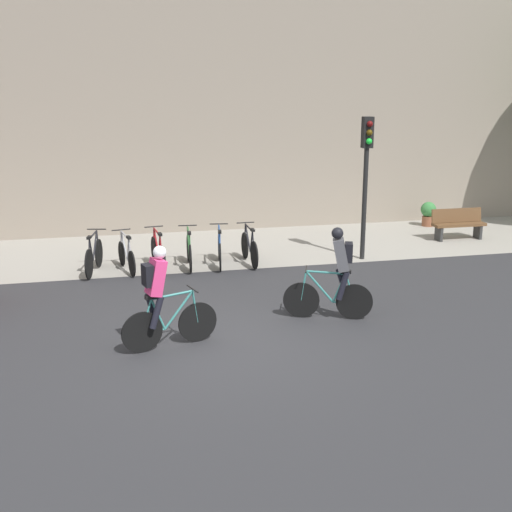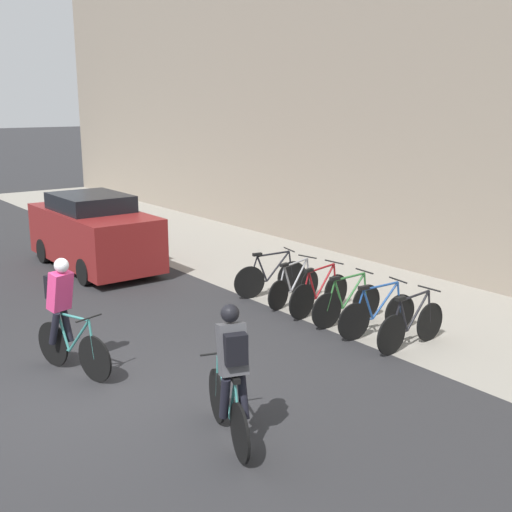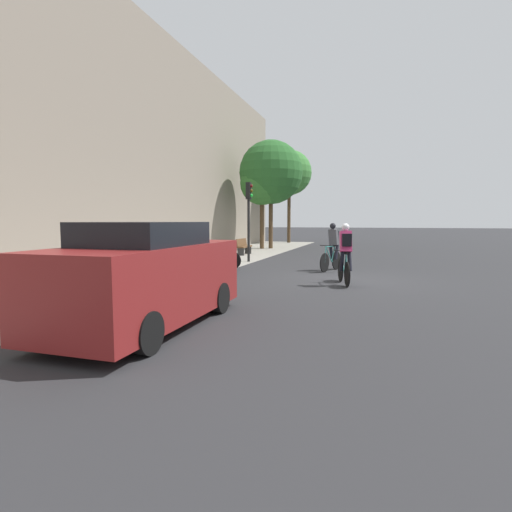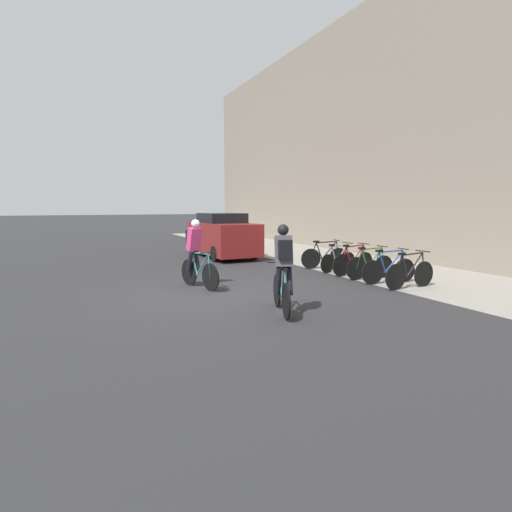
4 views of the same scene
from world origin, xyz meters
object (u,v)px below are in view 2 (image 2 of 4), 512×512
object	(u,v)px
cyclist_grey	(231,373)
parked_bike_3	(347,303)
parked_bike_0	(271,277)
cyclist_pink	(64,312)
parked_bike_1	(294,286)
parked_car	(94,233)
parked_bike_2	(319,293)
parked_bike_5	(411,325)
parked_bike_4	(377,313)

from	to	relation	value
cyclist_grey	parked_bike_3	distance (m)	4.86
parked_bike_0	parked_bike_3	distance (m)	2.27
parked_bike_0	cyclist_pink	bearing A→B (deg)	-76.40
cyclist_pink	parked_bike_1	bearing A→B (deg)	95.09
parked_bike_3	parked_car	world-z (taller)	parked_car
cyclist_pink	parked_car	distance (m)	6.44
cyclist_grey	parked_bike_2	xyz separation A→B (m)	(-3.05, 4.24, -0.54)
parked_bike_1	parked_car	xyz separation A→B (m)	(-5.28, -2.03, 0.52)
parked_bike_1	parked_car	world-z (taller)	parked_car
parked_bike_1	parked_bike_5	size ratio (longest dim) A/B	0.95
cyclist_grey	parked_bike_4	distance (m)	4.55
parked_bike_4	parked_car	size ratio (longest dim) A/B	0.40
parked_bike_4	parked_bike_5	world-z (taller)	parked_bike_5
cyclist_grey	parked_car	xyz separation A→B (m)	(-9.09, 2.21, -0.05)
parked_bike_0	parked_bike_2	distance (m)	1.52
parked_bike_2	parked_bike_3	bearing A→B (deg)	0.02
parked_bike_0	parked_bike_4	world-z (taller)	parked_bike_0
cyclist_grey	parked_bike_1	bearing A→B (deg)	131.89
parked_bike_2	parked_bike_3	size ratio (longest dim) A/B	1.03
cyclist_pink	cyclist_grey	xyz separation A→B (m)	(3.36, 0.73, -0.00)
parked_bike_4	parked_bike_5	size ratio (longest dim) A/B	1.00
parked_bike_2	parked_car	bearing A→B (deg)	-161.41
parked_bike_2	parked_bike_5	world-z (taller)	parked_bike_2
parked_bike_2	parked_bike_4	size ratio (longest dim) A/B	1.00
parked_bike_3	parked_car	distance (m)	7.11
parked_bike_4	parked_bike_2	bearing A→B (deg)	179.98
parked_bike_4	parked_car	xyz separation A→B (m)	(-7.55, -2.03, 0.49)
cyclist_grey	parked_bike_2	world-z (taller)	cyclist_grey
parked_car	parked_bike_5	bearing A→B (deg)	13.73
cyclist_grey	parked_bike_3	bearing A→B (deg)	118.40
parked_bike_0	parked_bike_4	xyz separation A→B (m)	(3.03, -0.00, -0.01)
cyclist_grey	parked_bike_1	xyz separation A→B (m)	(-3.81, 4.24, -0.56)
cyclist_grey	parked_bike_4	size ratio (longest dim) A/B	1.05
parked_bike_0	parked_bike_3	world-z (taller)	parked_bike_0
cyclist_pink	parked_bike_3	size ratio (longest dim) A/B	1.08
parked_bike_3	cyclist_grey	bearing A→B (deg)	-61.60
cyclist_grey	parked_car	world-z (taller)	parked_car
cyclist_pink	parked_bike_1	distance (m)	5.03
parked_bike_0	parked_car	distance (m)	4.98
cyclist_grey	parked_bike_3	xyz separation A→B (m)	(-2.29, 4.24, -0.54)
parked_bike_0	parked_bike_4	bearing A→B (deg)	-0.01
parked_bike_4	parked_bike_3	bearing A→B (deg)	179.94
parked_bike_1	parked_bike_4	distance (m)	2.27
parked_bike_2	parked_bike_1	bearing A→B (deg)	-179.89
parked_bike_0	parked_bike_4	distance (m)	3.03
cyclist_grey	parked_bike_0	distance (m)	6.26
parked_bike_3	parked_car	size ratio (longest dim) A/B	0.39
parked_bike_0	parked_bike_2	xyz separation A→B (m)	(1.52, -0.00, -0.00)
parked_bike_4	parked_car	world-z (taller)	parked_car
cyclist_pink	parked_car	xyz separation A→B (m)	(-5.73, 2.95, -0.05)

